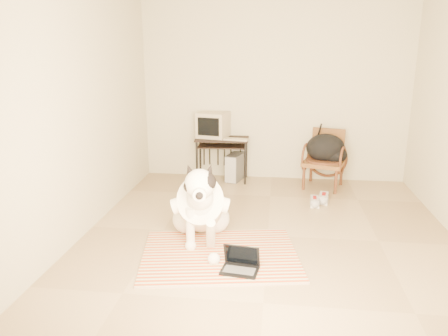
% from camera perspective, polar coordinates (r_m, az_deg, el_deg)
% --- Properties ---
extents(floor, '(4.50, 4.50, 0.00)m').
position_cam_1_polar(floor, '(4.84, 5.74, -8.78)').
color(floor, '#9D8460').
rests_on(floor, ground).
extents(wall_back, '(4.50, 0.00, 4.50)m').
position_cam_1_polar(wall_back, '(6.70, 6.59, 9.94)').
color(wall_back, beige).
rests_on(wall_back, floor).
extents(wall_front, '(4.50, 0.00, 4.50)m').
position_cam_1_polar(wall_front, '(2.26, 5.09, -0.81)').
color(wall_front, beige).
rests_on(wall_front, floor).
extents(wall_left, '(0.00, 4.50, 4.50)m').
position_cam_1_polar(wall_left, '(4.92, -17.97, 7.33)').
color(wall_left, beige).
rests_on(wall_left, floor).
extents(rug, '(1.69, 1.40, 0.02)m').
position_cam_1_polar(rug, '(4.38, -0.53, -11.29)').
color(rug, red).
rests_on(rug, floor).
extents(dog, '(0.63, 1.26, 0.94)m').
position_cam_1_polar(dog, '(4.59, -3.06, -5.09)').
color(dog, white).
rests_on(dog, rug).
extents(laptop, '(0.36, 0.28, 0.23)m').
position_cam_1_polar(laptop, '(4.08, 2.17, -12.43)').
color(laptop, black).
rests_on(laptop, rug).
extents(computer_desk, '(0.81, 0.47, 0.66)m').
position_cam_1_polar(computer_desk, '(6.61, -0.27, 3.12)').
color(computer_desk, black).
rests_on(computer_desk, floor).
extents(crt_monitor, '(0.50, 0.48, 0.38)m').
position_cam_1_polar(crt_monitor, '(6.66, -1.43, 5.68)').
color(crt_monitor, tan).
rests_on(crt_monitor, computer_desk).
extents(desk_keyboard, '(0.37, 0.19, 0.02)m').
position_cam_1_polar(desk_keyboard, '(6.45, 1.58, 3.75)').
color(desk_keyboard, tan).
rests_on(desk_keyboard, computer_desk).
extents(pc_tower, '(0.29, 0.47, 0.41)m').
position_cam_1_polar(pc_tower, '(6.73, 1.50, 0.14)').
color(pc_tower, '#48484A').
rests_on(pc_tower, floor).
extents(rattan_chair, '(0.68, 0.67, 0.83)m').
position_cam_1_polar(rattan_chair, '(6.52, 13.00, 1.19)').
color(rattan_chair, brown).
rests_on(rattan_chair, floor).
extents(backpack, '(0.58, 0.46, 0.41)m').
position_cam_1_polar(backpack, '(6.46, 13.32, 2.42)').
color(backpack, black).
rests_on(backpack, rattan_chair).
extents(sneaker_left, '(0.12, 0.28, 0.10)m').
position_cam_1_polar(sneaker_left, '(5.83, 11.75, -4.32)').
color(sneaker_left, silver).
rests_on(sneaker_left, floor).
extents(sneaker_right, '(0.16, 0.31, 0.10)m').
position_cam_1_polar(sneaker_right, '(5.97, 12.87, -3.87)').
color(sneaker_right, silver).
rests_on(sneaker_right, floor).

